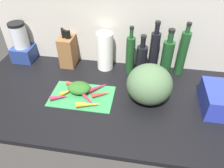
# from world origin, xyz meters

# --- Properties ---
(ground_plane) EXTENTS (1.70, 0.80, 0.03)m
(ground_plane) POSITION_xyz_m (0.00, 0.00, -0.01)
(ground_plane) COLOR black
(wall_back) EXTENTS (1.70, 0.03, 0.60)m
(wall_back) POSITION_xyz_m (0.00, 0.39, 0.30)
(wall_back) COLOR #BCB7AD
(wall_back) RESTS_ON ground_plane
(cutting_board) EXTENTS (0.38, 0.23, 0.01)m
(cutting_board) POSITION_xyz_m (-0.15, -0.03, 0.00)
(cutting_board) COLOR #338C4C
(cutting_board) RESTS_ON ground_plane
(carrot_0) EXTENTS (0.12, 0.07, 0.03)m
(carrot_0) POSITION_xyz_m (-0.03, -0.02, 0.02)
(carrot_0) COLOR red
(carrot_0) RESTS_ON cutting_board
(carrot_1) EXTENTS (0.18, 0.04, 0.02)m
(carrot_1) POSITION_xyz_m (-0.18, 0.05, 0.02)
(carrot_1) COLOR red
(carrot_1) RESTS_ON cutting_board
(carrot_2) EXTENTS (0.09, 0.10, 0.03)m
(carrot_2) POSITION_xyz_m (-0.16, 0.02, 0.02)
(carrot_2) COLOR red
(carrot_2) RESTS_ON cutting_board
(carrot_3) EXTENTS (0.12, 0.12, 0.03)m
(carrot_3) POSITION_xyz_m (-0.06, 0.04, 0.02)
(carrot_3) COLOR #B2264C
(carrot_3) RESTS_ON cutting_board
(carrot_4) EXTENTS (0.14, 0.06, 0.03)m
(carrot_4) POSITION_xyz_m (-0.08, -0.12, 0.02)
(carrot_4) COLOR orange
(carrot_4) RESTS_ON cutting_board
(carrot_5) EXTENTS (0.11, 0.07, 0.03)m
(carrot_5) POSITION_xyz_m (-0.27, -0.08, 0.02)
(carrot_5) COLOR #B2264C
(carrot_5) RESTS_ON cutting_board
(carrot_6) EXTENTS (0.09, 0.09, 0.03)m
(carrot_6) POSITION_xyz_m (-0.24, -0.02, 0.02)
(carrot_6) COLOR orange
(carrot_6) RESTS_ON cutting_board
(carrot_7) EXTENTS (0.13, 0.14, 0.02)m
(carrot_7) POSITION_xyz_m (-0.15, -0.02, 0.02)
(carrot_7) COLOR orange
(carrot_7) RESTS_ON cutting_board
(carrot_8) EXTENTS (0.14, 0.14, 0.03)m
(carrot_8) POSITION_xyz_m (-0.10, -0.07, 0.02)
(carrot_8) COLOR #B2264C
(carrot_8) RESTS_ON cutting_board
(carrot_greens_pile) EXTENTS (0.14, 0.11, 0.06)m
(carrot_greens_pile) POSITION_xyz_m (-0.17, 0.00, 0.04)
(carrot_greens_pile) COLOR #2D6023
(carrot_greens_pile) RESTS_ON cutting_board
(winter_squash) EXTENTS (0.25, 0.23, 0.24)m
(winter_squash) POSITION_xyz_m (0.24, 0.00, 0.12)
(winter_squash) COLOR #4C6B47
(winter_squash) RESTS_ON ground_plane
(knife_block) EXTENTS (0.10, 0.14, 0.27)m
(knife_block) POSITION_xyz_m (-0.33, 0.30, 0.11)
(knife_block) COLOR brown
(knife_block) RESTS_ON ground_plane
(blender_appliance) EXTENTS (0.15, 0.15, 0.29)m
(blender_appliance) POSITION_xyz_m (-0.67, 0.30, 0.12)
(blender_appliance) COLOR navy
(blender_appliance) RESTS_ON ground_plane
(paper_towel_roll) EXTENTS (0.11, 0.11, 0.26)m
(paper_towel_roll) POSITION_xyz_m (-0.06, 0.30, 0.13)
(paper_towel_roll) COLOR white
(paper_towel_roll) RESTS_ON ground_plane
(bottle_0) EXTENTS (0.06, 0.06, 0.33)m
(bottle_0) POSITION_xyz_m (0.11, 0.27, 0.14)
(bottle_0) COLOR #19421E
(bottle_0) RESTS_ON ground_plane
(bottle_1) EXTENTS (0.07, 0.07, 0.28)m
(bottle_1) POSITION_xyz_m (0.18, 0.27, 0.11)
(bottle_1) COLOR black
(bottle_1) RESTS_ON ground_plane
(bottle_2) EXTENTS (0.06, 0.06, 0.37)m
(bottle_2) POSITION_xyz_m (0.26, 0.28, 0.16)
(bottle_2) COLOR black
(bottle_2) RESTS_ON ground_plane
(bottle_3) EXTENTS (0.07, 0.07, 0.33)m
(bottle_3) POSITION_xyz_m (0.34, 0.28, 0.13)
(bottle_3) COLOR #19421E
(bottle_3) RESTS_ON ground_plane
(bottle_4) EXTENTS (0.06, 0.06, 0.36)m
(bottle_4) POSITION_xyz_m (0.44, 0.32, 0.16)
(bottle_4) COLOR #19421E
(bottle_4) RESTS_ON ground_plane
(dish_rack) EXTENTS (0.23, 0.24, 0.13)m
(dish_rack) POSITION_xyz_m (0.65, -0.00, 0.06)
(dish_rack) COLOR #2838AD
(dish_rack) RESTS_ON ground_plane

